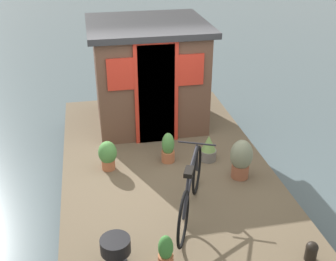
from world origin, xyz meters
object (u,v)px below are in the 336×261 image
potted_plant_succulent (166,253)px  potted_plant_sage (241,158)px  potted_plant_fern (208,148)px  potted_plant_geranium (168,148)px  charcoal_grill (115,246)px  bicycle (191,190)px  potted_plant_lavender (108,155)px  houseboat_cabin (148,73)px  mooring_bollard (311,251)px

potted_plant_succulent → potted_plant_sage: 2.10m
potted_plant_fern → potted_plant_geranium: bearing=82.9°
potted_plant_succulent → charcoal_grill: size_ratio=1.30×
bicycle → potted_plant_lavender: size_ratio=3.47×
bicycle → charcoal_grill: 1.22m
houseboat_cabin → potted_plant_sage: 2.49m
houseboat_cabin → charcoal_grill: houseboat_cabin is taller
potted_plant_lavender → mooring_bollard: 3.16m
houseboat_cabin → charcoal_grill: (-3.56, 0.93, -0.70)m
mooring_bollard → bicycle: bearing=47.6°
potted_plant_fern → charcoal_grill: potted_plant_fern is taller
potted_plant_succulent → potted_plant_fern: size_ratio=1.03×
mooring_bollard → charcoal_grill: bearing=80.1°
bicycle → potted_plant_fern: size_ratio=3.80×
potted_plant_lavender → potted_plant_geranium: 0.94m
potted_plant_fern → mooring_bollard: bearing=-166.9°
houseboat_cabin → mooring_bollard: houseboat_cabin is taller
charcoal_grill → mooring_bollard: bearing=-99.9°
potted_plant_sage → potted_plant_lavender: bearing=72.5°
potted_plant_lavender → potted_plant_geranium: size_ratio=0.94×
bicycle → potted_plant_geranium: (1.35, 0.03, -0.15)m
charcoal_grill → bicycle: bearing=-56.6°
potted_plant_lavender → potted_plant_fern: (-0.04, -1.57, -0.05)m
bicycle → potted_plant_fern: 1.42m
charcoal_grill → potted_plant_sage: bearing=-54.8°
houseboat_cabin → potted_plant_geranium: 1.70m
houseboat_cabin → mooring_bollard: size_ratio=8.43×
mooring_bollard → potted_plant_lavender: bearing=41.9°
potted_plant_succulent → mooring_bollard: potted_plant_succulent is taller
houseboat_cabin → potted_plant_lavender: size_ratio=4.41×
potted_plant_lavender → potted_plant_succulent: potted_plant_lavender is taller
houseboat_cabin → potted_plant_sage: (-2.19, -1.02, -0.61)m
potted_plant_geranium → mooring_bollard: bearing=-153.9°
bicycle → mooring_bollard: (-1.04, -1.14, -0.25)m
potted_plant_fern → charcoal_grill: bearing=140.1°
mooring_bollard → potted_plant_fern: bearing=13.1°
potted_plant_lavender → potted_plant_sage: potted_plant_sage is taller
potted_plant_geranium → potted_plant_sage: potted_plant_sage is taller
potted_plant_succulent → potted_plant_sage: (1.55, -1.42, 0.11)m
bicycle → potted_plant_fern: bicycle is taller
potted_plant_sage → potted_plant_succulent: bearing=137.6°
bicycle → mooring_bollard: bearing=-132.4°
potted_plant_geranium → bicycle: bearing=-178.9°
houseboat_cabin → potted_plant_fern: size_ratio=4.83×
potted_plant_sage → mooring_bollard: size_ratio=2.49×
potted_plant_geranium → potted_plant_fern: (-0.08, -0.63, -0.03)m
potted_plant_lavender → potted_plant_sage: size_ratio=0.77×
potted_plant_geranium → potted_plant_sage: 1.16m
potted_plant_geranium → potted_plant_fern: potted_plant_geranium is taller
potted_plant_geranium → charcoal_grill: size_ratio=1.47×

